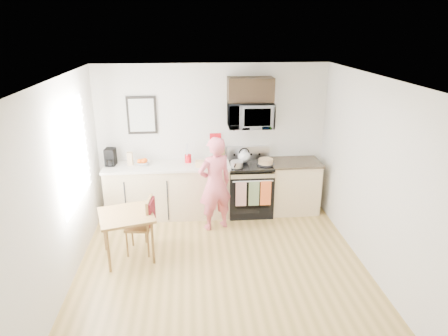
{
  "coord_description": "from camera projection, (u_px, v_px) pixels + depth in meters",
  "views": [
    {
      "loc": [
        -0.39,
        -4.49,
        3.21
      ],
      "look_at": [
        0.09,
        1.0,
        1.21
      ],
      "focal_mm": 32.0,
      "sensor_mm": 36.0,
      "label": 1
    }
  ],
  "objects": [
    {
      "name": "range",
      "position": [
        250.0,
        190.0,
        7.08
      ],
      "size": [
        0.76,
        0.7,
        1.16
      ],
      "color": "black",
      "rests_on": "floor"
    },
    {
      "name": "countertop_right",
      "position": [
        295.0,
        162.0,
        7.0
      ],
      "size": [
        0.88,
        0.64,
        0.04
      ],
      "primitive_type": "cube",
      "color": "black",
      "rests_on": "cabinet_right"
    },
    {
      "name": "knife_block",
      "position": [
        221.0,
        154.0,
        7.06
      ],
      "size": [
        0.11,
        0.15,
        0.21
      ],
      "primitive_type": "cube",
      "rotation": [
        0.0,
        0.0,
        0.16
      ],
      "color": "brown",
      "rests_on": "countertop_left"
    },
    {
      "name": "ceiling",
      "position": [
        224.0,
        82.0,
        4.44
      ],
      "size": [
        4.0,
        4.6,
        0.04
      ],
      "primitive_type": "cube",
      "color": "silver",
      "rests_on": "back_wall"
    },
    {
      "name": "wall_trivet",
      "position": [
        215.0,
        139.0,
        7.03
      ],
      "size": [
        0.2,
        0.02,
        0.2
      ],
      "primitive_type": "cube",
      "color": "red",
      "rests_on": "back_wall"
    },
    {
      "name": "back_wall",
      "position": [
        213.0,
        139.0,
        7.04
      ],
      "size": [
        4.0,
        0.04,
        2.6
      ],
      "primitive_type": "cube",
      "color": "silver",
      "rests_on": "floor"
    },
    {
      "name": "chair",
      "position": [
        147.0,
        218.0,
        5.79
      ],
      "size": [
        0.44,
        0.4,
        0.86
      ],
      "rotation": [
        0.0,
        0.0,
        -0.12
      ],
      "color": "brown",
      "rests_on": "floor"
    },
    {
      "name": "cabinet_left",
      "position": [
        168.0,
        191.0,
        6.98
      ],
      "size": [
        2.1,
        0.6,
        0.9
      ],
      "primitive_type": "cube",
      "color": "tan",
      "rests_on": "floor"
    },
    {
      "name": "wall_art",
      "position": [
        142.0,
        115.0,
        6.77
      ],
      "size": [
        0.5,
        0.04,
        0.65
      ],
      "color": "black",
      "rests_on": "back_wall"
    },
    {
      "name": "utensil_crock",
      "position": [
        188.0,
        155.0,
        6.89
      ],
      "size": [
        0.11,
        0.11,
        0.34
      ],
      "color": "red",
      "rests_on": "countertop_left"
    },
    {
      "name": "upper_cabinet",
      "position": [
        250.0,
        90.0,
        6.63
      ],
      "size": [
        0.76,
        0.35,
        0.4
      ],
      "primitive_type": "cube",
      "color": "black",
      "rests_on": "back_wall"
    },
    {
      "name": "cake",
      "position": [
        266.0,
        162.0,
        6.86
      ],
      "size": [
        0.31,
        0.31,
        0.1
      ],
      "color": "black",
      "rests_on": "range"
    },
    {
      "name": "person",
      "position": [
        215.0,
        184.0,
        6.42
      ],
      "size": [
        0.67,
        0.56,
        1.57
      ],
      "primitive_type": "imported",
      "rotation": [
        0.0,
        0.0,
        3.51
      ],
      "color": "#C43549",
      "rests_on": "floor"
    },
    {
      "name": "front_wall",
      "position": [
        253.0,
        320.0,
        2.73
      ],
      "size": [
        4.0,
        0.04,
        2.6
      ],
      "primitive_type": "cube",
      "color": "silver",
      "rests_on": "floor"
    },
    {
      "name": "fruit_bowl",
      "position": [
        143.0,
        162.0,
        6.82
      ],
      "size": [
        0.25,
        0.25,
        0.11
      ],
      "color": "silver",
      "rests_on": "countertop_left"
    },
    {
      "name": "right_wall",
      "position": [
        381.0,
        184.0,
        5.05
      ],
      "size": [
        0.04,
        4.6,
        2.6
      ],
      "primitive_type": "cube",
      "color": "silver",
      "rests_on": "floor"
    },
    {
      "name": "window",
      "position": [
        74.0,
        154.0,
        5.39
      ],
      "size": [
        0.06,
        1.4,
        1.5
      ],
      "color": "silver",
      "rests_on": "left_wall"
    },
    {
      "name": "cabinet_right",
      "position": [
        293.0,
        187.0,
        7.16
      ],
      "size": [
        0.84,
        0.6,
        0.9
      ],
      "primitive_type": "cube",
      "color": "tan",
      "rests_on": "floor"
    },
    {
      "name": "coffee_maker",
      "position": [
        110.0,
        157.0,
        6.75
      ],
      "size": [
        0.19,
        0.25,
        0.29
      ],
      "rotation": [
        0.0,
        0.0,
        -0.11
      ],
      "color": "black",
      "rests_on": "countertop_left"
    },
    {
      "name": "bread_bag",
      "position": [
        204.0,
        164.0,
        6.72
      ],
      "size": [
        0.28,
        0.15,
        0.1
      ],
      "primitive_type": "cube",
      "rotation": [
        0.0,
        0.0,
        -0.1
      ],
      "color": "tan",
      "rests_on": "countertop_left"
    },
    {
      "name": "dining_table",
      "position": [
        126.0,
        219.0,
        5.64
      ],
      "size": [
        0.78,
        0.78,
        0.69
      ],
      "rotation": [
        0.0,
        0.0,
        0.27
      ],
      "color": "brown",
      "rests_on": "floor"
    },
    {
      "name": "floor",
      "position": [
        224.0,
        279.0,
        5.33
      ],
      "size": [
        4.6,
        4.6,
        0.0
      ],
      "primitive_type": "plane",
      "color": "olive",
      "rests_on": "ground"
    },
    {
      "name": "countertop_left",
      "position": [
        167.0,
        166.0,
        6.82
      ],
      "size": [
        2.14,
        0.64,
        0.04
      ],
      "primitive_type": "cube",
      "color": "beige",
      "rests_on": "cabinet_left"
    },
    {
      "name": "microwave",
      "position": [
        250.0,
        115.0,
        6.73
      ],
      "size": [
        0.76,
        0.51,
        0.42
      ],
      "primitive_type": "imported",
      "color": "#BBBBC0",
      "rests_on": "back_wall"
    },
    {
      "name": "kettle",
      "position": [
        244.0,
        156.0,
        6.95
      ],
      "size": [
        0.21,
        0.21,
        0.27
      ],
      "color": "silver",
      "rests_on": "range"
    },
    {
      "name": "left_wall",
      "position": [
        56.0,
        195.0,
        4.72
      ],
      "size": [
        0.04,
        4.6,
        2.6
      ],
      "primitive_type": "cube",
      "color": "silver",
      "rests_on": "floor"
    },
    {
      "name": "pot",
      "position": [
        237.0,
        164.0,
        6.72
      ],
      "size": [
        0.22,
        0.36,
        0.11
      ],
      "rotation": [
        0.0,
        0.0,
        -0.27
      ],
      "color": "#BBBBC0",
      "rests_on": "range"
    },
    {
      "name": "milk_carton",
      "position": [
        130.0,
        159.0,
        6.77
      ],
      "size": [
        0.09,
        0.09,
        0.23
      ],
      "primitive_type": "cube",
      "rotation": [
        0.0,
        0.0,
        -0.06
      ],
      "color": "tan",
      "rests_on": "countertop_left"
    }
  ]
}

